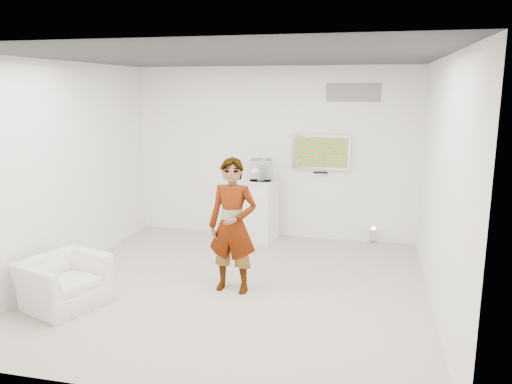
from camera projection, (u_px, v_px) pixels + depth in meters
room at (235, 177)px, 6.41m from camera, size 5.01×5.01×3.00m
tv at (321, 152)px, 8.55m from camera, size 1.00×0.08×0.60m
logo_decal at (353, 93)px, 8.27m from camera, size 0.90×0.02×0.30m
person at (233, 226)px, 6.44m from camera, size 0.67×0.47×1.77m
armchair at (63, 282)px, 6.10m from camera, size 1.08×1.15×0.60m
pedestal at (261, 210)px, 8.68m from camera, size 0.62×0.62×1.07m
floor_uplight at (373, 236)px, 8.51m from camera, size 0.25×0.25×0.30m
vitrine at (261, 170)px, 8.53m from camera, size 0.40×0.40×0.36m
console at (261, 173)px, 8.54m from camera, size 0.09×0.19×0.24m
wii_remote at (255, 171)px, 6.36m from camera, size 0.07×0.15×0.04m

